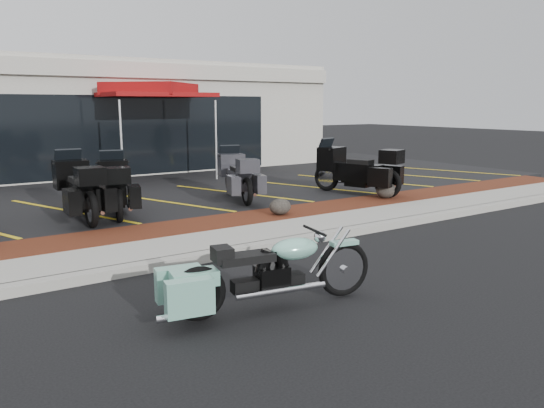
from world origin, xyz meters
TOP-DOWN VIEW (x-y plane):
  - ground at (0.00, 0.00)m, footprint 90.00×90.00m
  - curb at (0.00, 0.90)m, footprint 24.00×0.25m
  - sidewalk at (0.00, 1.60)m, footprint 24.00×1.20m
  - mulch_bed at (0.00, 2.80)m, footprint 24.00×1.20m
  - upper_lot at (0.00, 8.20)m, footprint 26.00×9.60m
  - dealership_building at (0.00, 14.47)m, footprint 18.00×8.16m
  - boulder_mid at (1.49, 2.64)m, footprint 0.49×0.41m
  - boulder_right at (4.90, 2.86)m, footprint 0.53×0.44m
  - hero_cruiser at (-0.39, -1.57)m, footprint 2.86×1.16m
  - touring_black_front at (-2.19, 5.41)m, footprint 0.98×2.45m
  - touring_black_mid at (-1.24, 5.46)m, footprint 1.40×2.45m
  - touring_grey at (1.87, 5.52)m, footprint 1.44×2.42m
  - touring_black_rear at (4.40, 4.62)m, footprint 1.72×2.69m
  - traffic_cone at (-0.95, 7.29)m, footprint 0.38×0.38m
  - popup_canopy at (1.46, 9.90)m, footprint 4.07×4.07m

SIDE VIEW (x-z plane):
  - ground at x=0.00m, z-range 0.00..0.00m
  - curb at x=0.00m, z-range 0.00..0.15m
  - sidewalk at x=0.00m, z-range 0.00..0.15m
  - upper_lot at x=0.00m, z-range 0.00..0.15m
  - mulch_bed at x=0.00m, z-range 0.00..0.16m
  - boulder_mid at x=1.49m, z-range 0.16..0.51m
  - boulder_right at x=4.90m, z-range 0.16..0.54m
  - traffic_cone at x=-0.95m, z-range 0.15..0.60m
  - hero_cruiser at x=-0.39m, z-range 0.00..0.98m
  - touring_grey at x=1.87m, z-range 0.15..1.47m
  - touring_black_mid at x=-1.24m, z-range 0.15..1.49m
  - touring_black_front at x=-2.19m, z-range 0.15..1.56m
  - touring_black_rear at x=4.40m, z-range 0.15..1.61m
  - dealership_building at x=0.00m, z-range 0.01..4.01m
  - popup_canopy at x=1.46m, z-range 1.39..4.41m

